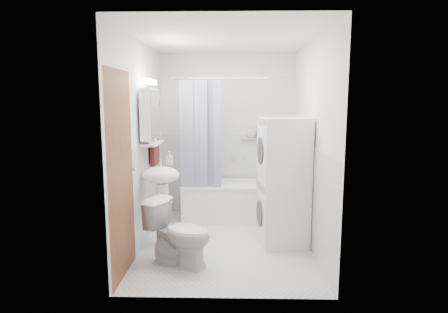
{
  "coord_description": "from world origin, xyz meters",
  "views": [
    {
      "loc": [
        0.08,
        -4.35,
        1.71
      ],
      "look_at": [
        -0.02,
        0.15,
        1.04
      ],
      "focal_mm": 30.0,
      "sensor_mm": 36.0,
      "label": 1
    }
  ],
  "objects_px": {
    "washer_dryer": "(283,182)",
    "bathtub": "(231,199)",
    "toilet": "(180,233)",
    "sink": "(162,187)"
  },
  "relations": [
    {
      "from": "sink",
      "to": "washer_dryer",
      "type": "relative_size",
      "value": 0.69
    },
    {
      "from": "washer_dryer",
      "to": "toilet",
      "type": "bearing_deg",
      "value": -158.76
    },
    {
      "from": "washer_dryer",
      "to": "toilet",
      "type": "relative_size",
      "value": 2.18
    },
    {
      "from": "bathtub",
      "to": "sink",
      "type": "bearing_deg",
      "value": -129.32
    },
    {
      "from": "toilet",
      "to": "sink",
      "type": "bearing_deg",
      "value": 49.43
    },
    {
      "from": "bathtub",
      "to": "washer_dryer",
      "type": "relative_size",
      "value": 0.93
    },
    {
      "from": "bathtub",
      "to": "toilet",
      "type": "bearing_deg",
      "value": -109.07
    },
    {
      "from": "toilet",
      "to": "washer_dryer",
      "type": "bearing_deg",
      "value": -39.42
    },
    {
      "from": "washer_dryer",
      "to": "bathtub",
      "type": "bearing_deg",
      "value": 116.21
    },
    {
      "from": "toilet",
      "to": "bathtub",
      "type": "bearing_deg",
      "value": 2.92
    }
  ]
}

